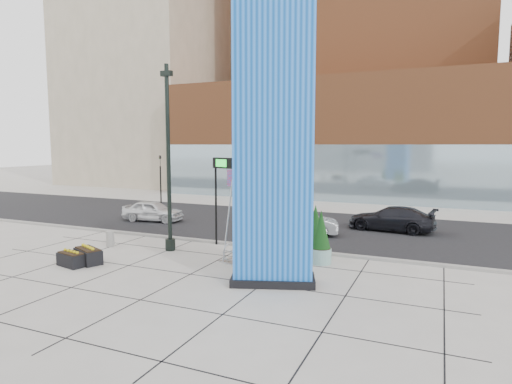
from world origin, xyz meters
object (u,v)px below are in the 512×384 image
at_px(concrete_bollard, 110,239).
at_px(car_white_west, 153,211).
at_px(public_art_sculpture, 243,236).
at_px(car_silver_mid, 301,223).
at_px(overhead_street_sign, 229,170).
at_px(blue_pylon, 273,150).
at_px(lamp_post, 169,176).

bearing_deg(concrete_bollard, car_white_west, 110.00).
relative_size(public_art_sculpture, car_silver_mid, 1.09).
bearing_deg(overhead_street_sign, blue_pylon, -29.87).
distance_m(public_art_sculpture, car_silver_mid, 6.62).
height_order(concrete_bollard, car_white_west, car_white_west).
bearing_deg(public_art_sculpture, car_white_west, 165.14).
distance_m(blue_pylon, concrete_bollard, 10.60).
distance_m(blue_pylon, lamp_post, 6.90).
bearing_deg(concrete_bollard, blue_pylon, -12.46).
height_order(blue_pylon, car_silver_mid, blue_pylon).
distance_m(blue_pylon, car_silver_mid, 9.58).
relative_size(blue_pylon, car_silver_mid, 2.42).
bearing_deg(concrete_bollard, car_silver_mid, 39.54).
relative_size(blue_pylon, car_white_west, 2.51).
bearing_deg(lamp_post, car_silver_mid, 51.80).
bearing_deg(car_white_west, public_art_sculpture, -132.83).
distance_m(overhead_street_sign, car_silver_mid, 5.55).
xyz_separation_m(blue_pylon, overhead_street_sign, (-4.08, 4.55, -1.08)).
height_order(public_art_sculpture, car_white_west, public_art_sculpture).
bearing_deg(car_white_west, overhead_street_sign, -125.96).
bearing_deg(car_silver_mid, blue_pylon, 178.94).
bearing_deg(lamp_post, concrete_bollard, -170.09).
bearing_deg(car_silver_mid, lamp_post, 129.76).
relative_size(overhead_street_sign, car_silver_mid, 1.06).
bearing_deg(blue_pylon, car_white_west, 124.68).
relative_size(lamp_post, overhead_street_sign, 1.98).
xyz_separation_m(concrete_bollard, overhead_street_sign, (5.32, 2.47, 3.37)).
height_order(blue_pylon, car_white_west, blue_pylon).
xyz_separation_m(overhead_street_sign, car_silver_mid, (2.44, 3.93, -3.07)).
bearing_deg(public_art_sculpture, concrete_bollard, -161.50).
relative_size(lamp_post, car_white_west, 2.18).
relative_size(public_art_sculpture, car_white_west, 1.13).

